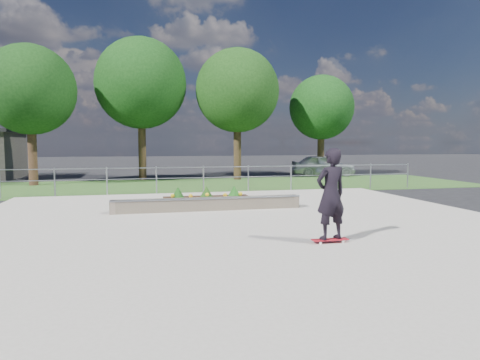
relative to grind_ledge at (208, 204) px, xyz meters
name	(u,v)px	position (x,y,z in m)	size (l,w,h in m)	color
ground	(246,227)	(0.59, -2.55, -0.26)	(120.00, 120.00, 0.00)	black
grass_verge	(194,186)	(0.59, 8.45, -0.25)	(30.00, 8.00, 0.02)	#2D5220
concrete_slab	(246,225)	(0.59, -2.55, -0.23)	(15.00, 15.00, 0.06)	#ABA398
fence	(204,176)	(0.59, 4.95, 0.51)	(20.06, 0.06, 1.20)	#979A9F
tree_far_left	(30,90)	(-7.41, 10.45, 4.59)	(4.55, 4.55, 7.15)	#352015
tree_mid_left	(141,84)	(-1.91, 12.45, 5.34)	(5.25, 5.25, 8.25)	#372416
tree_mid_right	(237,91)	(3.59, 11.45, 4.97)	(4.90, 4.90, 7.70)	#2F2113
tree_far_right	(321,108)	(9.59, 12.95, 4.21)	(4.20, 4.20, 6.60)	#332414
grind_ledge	(208,204)	(0.00, 0.00, 0.00)	(6.00, 0.44, 0.43)	brown
planter_bed	(207,199)	(0.18, 1.31, -0.02)	(3.00, 1.20, 0.61)	black
skateboarder	(331,194)	(1.84, -4.99, 0.84)	(0.80, 0.60, 2.03)	white
parked_car	(323,166)	(9.67, 12.74, 0.44)	(1.66, 4.13, 1.41)	#A5ABAF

